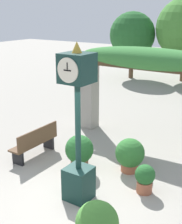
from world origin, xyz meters
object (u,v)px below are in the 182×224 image
object	(u,v)px
pedestal_clock	(78,130)
potted_plant_near_right	(145,178)
park_bench	(35,142)
potted_plant_far_right	(130,154)
potted_plant_near_left	(79,151)
potted_plant_far_left	(97,224)

from	to	relation	value
pedestal_clock	potted_plant_near_right	distance (m)	2.01
park_bench	potted_plant_far_right	bearing A→B (deg)	105.13
potted_plant_near_left	park_bench	distance (m)	1.56
potted_plant_near_left	potted_plant_far_right	world-z (taller)	potted_plant_near_left
pedestal_clock	park_bench	xyz separation A→B (m)	(-2.29, 1.05, -1.23)
potted_plant_near_left	park_bench	size ratio (longest dim) A/B	0.62
potted_plant_near_right	park_bench	xyz separation A→B (m)	(-3.42, 0.00, 0.06)
pedestal_clock	potted_plant_near_left	size ratio (longest dim) A/B	3.52
potted_plant_near_left	potted_plant_far_left	bearing A→B (deg)	-48.50
potted_plant_near_right	potted_plant_far_left	world-z (taller)	potted_plant_far_left
potted_plant_near_right	potted_plant_far_right	world-z (taller)	potted_plant_far_right
potted_plant_far_right	potted_plant_near_right	bearing A→B (deg)	-43.78
potted_plant_far_left	potted_plant_far_right	distance (m)	3.01
park_bench	pedestal_clock	bearing A→B (deg)	65.43
potted_plant_far_left	pedestal_clock	bearing A→B (deg)	136.81
potted_plant_near_right	potted_plant_far_left	size ratio (longest dim) A/B	0.73
pedestal_clock	potted_plant_near_left	distance (m)	1.71
potted_plant_near_left	potted_plant_far_right	distance (m)	1.32
potted_plant_far_right	park_bench	size ratio (longest dim) A/B	0.57
potted_plant_far_left	park_bench	world-z (taller)	potted_plant_far_left
pedestal_clock	potted_plant_near_left	bearing A→B (deg)	124.71
pedestal_clock	potted_plant_far_right	bearing A→B (deg)	77.79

